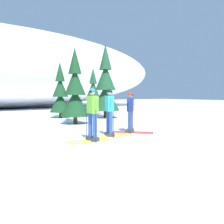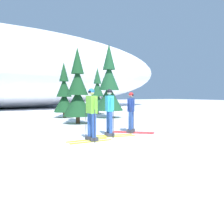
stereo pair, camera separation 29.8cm
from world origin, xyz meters
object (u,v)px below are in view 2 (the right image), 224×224
skier_lime_jacket (91,113)px  pine_tree_center_right (64,94)px  pine_tree_center (78,92)px  skier_navy_jacket (131,112)px  pine_tree_far_right (97,95)px  pine_tree_right (109,87)px  skier_cyan_jacket (110,111)px

skier_lime_jacket → pine_tree_center_right: size_ratio=0.47×
pine_tree_center → skier_navy_jacket: bearing=-80.9°
pine_tree_far_right → pine_tree_center_right: bearing=-150.8°
skier_lime_jacket → pine_tree_right: pine_tree_right is taller
skier_lime_jacket → pine_tree_far_right: pine_tree_far_right is taller
pine_tree_center → pine_tree_center_right: (0.58, 3.91, -0.14)m
skier_lime_jacket → pine_tree_center: bearing=72.7°
skier_cyan_jacket → pine_tree_center_right: (1.15, 8.50, 0.65)m
pine_tree_center → pine_tree_center_right: 3.96m
pine_tree_far_right → skier_cyan_jacket: bearing=-114.5°
skier_cyan_jacket → skier_lime_jacket: same height
skier_cyan_jacket → pine_tree_center: bearing=82.9°
pine_tree_center_right → pine_tree_far_right: pine_tree_center_right is taller
skier_lime_jacket → pine_tree_far_right: 12.54m
skier_navy_jacket → pine_tree_far_right: 10.83m
skier_cyan_jacket → pine_tree_right: 7.87m
skier_lime_jacket → skier_cyan_jacket: bearing=27.5°
pine_tree_center_right → pine_tree_right: bearing=-32.8°
pine_tree_center_right → pine_tree_far_right: 4.19m
pine_tree_center_right → skier_cyan_jacket: bearing=-97.7°
skier_lime_jacket → skier_navy_jacket: (2.28, 0.88, -0.09)m
skier_cyan_jacket → pine_tree_center_right: pine_tree_center_right is taller
skier_lime_jacket → skier_navy_jacket: size_ratio=1.07×
pine_tree_center → skier_lime_jacket: bearing=-107.3°
skier_cyan_jacket → pine_tree_far_right: pine_tree_far_right is taller
skier_cyan_jacket → pine_tree_far_right: size_ratio=0.47×
skier_navy_jacket → pine_tree_center_right: (-0.09, 8.15, 0.73)m
pine_tree_center_right → pine_tree_center: bearing=-98.5°
skier_navy_jacket → pine_tree_right: size_ratio=0.34×
skier_lime_jacket → pine_tree_center_right: (2.18, 9.04, 0.64)m
skier_lime_jacket → pine_tree_center_right: pine_tree_center_right is taller
pine_tree_right → pine_tree_far_right: (1.00, 3.76, -0.52)m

